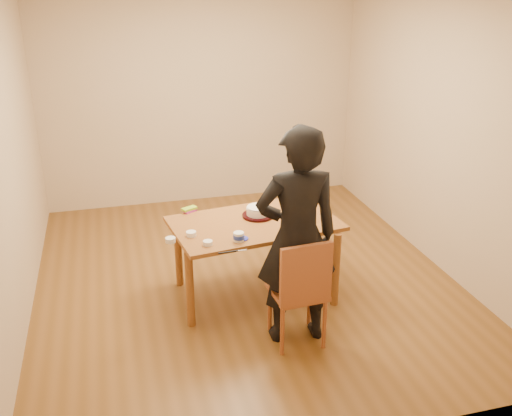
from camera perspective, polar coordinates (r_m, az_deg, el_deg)
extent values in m
cube|color=brown|center=(5.73, -1.16, -6.96)|extent=(4.00, 4.50, 0.00)
cube|color=tan|center=(7.35, -5.51, 10.84)|extent=(4.00, 0.00, 2.70)
cube|color=tan|center=(5.14, -23.54, 3.99)|extent=(0.00, 4.50, 2.70)
cube|color=tan|center=(5.98, 17.83, 7.20)|extent=(0.00, 4.50, 2.70)
cube|color=brown|center=(5.13, -0.14, -1.55)|extent=(1.57, 1.06, 0.04)
cube|color=brown|center=(4.63, 4.14, -8.29)|extent=(0.44, 0.44, 0.04)
cylinder|color=#A90B20|center=(5.22, 0.18, -0.75)|extent=(0.29, 0.29, 0.02)
cylinder|color=white|center=(5.20, 0.18, -0.30)|extent=(0.21, 0.21, 0.07)
ellipsoid|color=white|center=(5.18, 0.18, 0.17)|extent=(0.20, 0.20, 0.03)
cylinder|color=white|center=(4.74, -1.74, -2.88)|extent=(0.09, 0.09, 0.08)
cylinder|color=#1A23AE|center=(4.79, -1.36, -3.07)|extent=(0.10, 0.10, 0.01)
ellipsoid|color=white|center=(4.78, -1.36, -2.93)|extent=(0.04, 0.04, 0.02)
cylinder|color=white|center=(4.69, -4.84, -3.50)|extent=(0.08, 0.08, 0.04)
cylinder|color=white|center=(4.86, -6.50, -2.58)|extent=(0.09, 0.09, 0.04)
cylinder|color=white|center=(4.78, -8.55, -3.18)|extent=(0.08, 0.08, 0.04)
cube|color=#F038BB|center=(5.36, -6.62, -0.27)|extent=(0.14, 0.12, 0.02)
cube|color=green|center=(5.36, -6.69, -0.06)|extent=(0.16, 0.12, 0.02)
cube|color=black|center=(4.57, -2.81, -4.41)|extent=(0.16, 0.02, 0.01)
imported|color=black|center=(4.46, 4.12, -2.96)|extent=(0.68, 0.47, 1.81)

